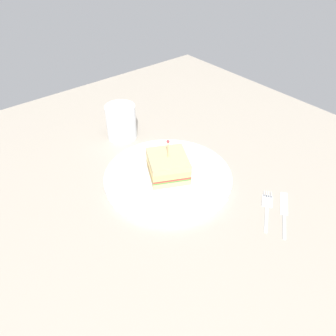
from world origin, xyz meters
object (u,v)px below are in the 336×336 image
Objects in this scene: sandwich_half_center at (167,165)px; drink_glass at (121,123)px; plate at (168,177)px; fork at (267,206)px; knife at (284,211)px.

drink_glass is at bearing -5.14° from sandwich_half_center.
sandwich_half_center is at bearing 27.32° from plate.
knife is at bearing -155.26° from fork.
drink_glass is (21.80, -1.96, 0.42)cm from sandwich_half_center.
plate is 3.31cm from sandwich_half_center.
plate is at bearing 175.36° from drink_glass.
sandwich_half_center is 1.28× the size of drink_glass.
fork is (-20.22, -10.73, -0.50)cm from plate.
sandwich_half_center is at bearing 27.52° from knife.
sandwich_half_center reaches higher than drink_glass.
fork and knife have the same top height.
sandwich_half_center reaches higher than fork.
plate reaches higher than fork.
drink_glass is at bearing 11.92° from fork.
drink_glass is at bearing -4.64° from plate.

